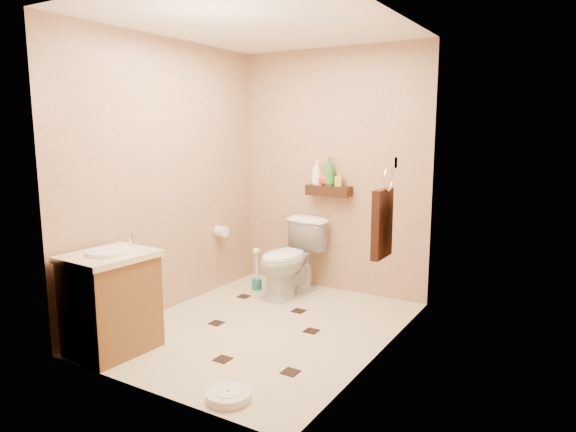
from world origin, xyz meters
The scene contains 19 objects.
ground centered at (0.00, 0.00, 0.00)m, with size 2.50×2.50×0.00m, color #C0B08D.
wall_back centered at (0.00, 1.25, 1.20)m, with size 2.00×0.04×2.40m, color tan.
wall_front centered at (0.00, -1.25, 1.20)m, with size 2.00×0.04×2.40m, color tan.
wall_left centered at (-1.00, 0.00, 1.20)m, with size 0.04×2.50×2.40m, color tan.
wall_right centered at (1.00, 0.00, 1.20)m, with size 0.04×2.50×2.40m, color tan.
ceiling centered at (0.00, 0.00, 2.40)m, with size 2.00×2.50×0.02m, color white.
wall_shelf centered at (0.00, 1.17, 1.02)m, with size 0.46×0.14×0.10m, color #33180E.
floor_accents centered at (0.02, -0.04, 0.00)m, with size 1.31×1.32×0.01m.
toilet centered at (-0.24, 0.83, 0.37)m, with size 0.42×0.73×0.75m, color white.
vanity centered at (-0.70, -0.95, 0.38)m, with size 0.53×0.64×0.86m.
bathroom_scale centered at (0.46, -1.07, 0.03)m, with size 0.32×0.32×0.06m.
toilet_brush centered at (-0.62, 0.81, 0.15)m, with size 0.10×0.10×0.44m.
towel_ring centered at (0.91, 0.25, 0.95)m, with size 0.12×0.30×0.76m.
toilet_paper centered at (-0.94, 0.65, 0.60)m, with size 0.12×0.11×0.12m.
bottle_a centered at (-0.14, 1.17, 1.19)m, with size 0.10×0.10×0.25m, color white.
bottle_b centered at (-0.07, 1.17, 1.15)m, with size 0.07×0.07×0.15m, color gold.
bottle_c centered at (-0.05, 1.17, 1.15)m, with size 0.12×0.12×0.16m, color red.
bottle_d centered at (0.01, 1.17, 1.21)m, with size 0.11×0.11×0.28m, color #2D822B.
bottle_e centered at (0.11, 1.17, 1.14)m, with size 0.07×0.07×0.15m, color gold.
Camera 1 is at (2.25, -3.35, 1.62)m, focal length 32.00 mm.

